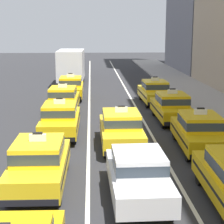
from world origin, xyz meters
TOP-DOWN VIEW (x-y plane):
  - lane_stripe_left_center at (-1.60, 20.00)m, footprint 0.14×80.00m
  - lane_stripe_center_right at (1.60, 20.00)m, footprint 0.14×80.00m
  - taxi_left_second at (-3.25, 9.38)m, footprint 1.87×4.58m
  - taxi_left_third at (-3.02, 15.84)m, footprint 1.86×4.58m
  - taxi_left_fourth at (-3.24, 21.17)m, footprint 1.97×4.62m
  - taxi_left_fifth at (-3.00, 26.34)m, footprint 1.83×4.56m
  - box_truck_left_sixth at (-3.28, 34.00)m, footprint 2.42×7.01m
  - sedan_center_second at (0.01, 8.21)m, footprint 1.84×4.33m
  - taxi_center_third at (-0.11, 13.75)m, footprint 1.85×4.57m
  - taxi_right_third at (3.31, 13.10)m, footprint 1.99×4.63m
  - taxi_right_fourth at (3.19, 18.53)m, footprint 1.85×4.57m
  - taxi_right_fifth at (3.07, 23.97)m, footprint 1.92×4.60m

SIDE VIEW (x-z plane):
  - lane_stripe_left_center at x=-1.60m, z-range 0.00..0.01m
  - lane_stripe_center_right at x=1.60m, z-range 0.00..0.01m
  - sedan_center_second at x=0.01m, z-range 0.06..1.64m
  - taxi_left_second at x=-3.25m, z-range -0.10..1.86m
  - taxi_left_third at x=-3.02m, z-range -0.10..1.86m
  - taxi_left_fourth at x=-3.24m, z-range -0.10..1.86m
  - taxi_left_fifth at x=-3.00m, z-range -0.10..1.86m
  - taxi_center_third at x=-0.11m, z-range -0.10..1.86m
  - taxi_right_third at x=3.31m, z-range -0.10..1.86m
  - taxi_right_fourth at x=3.19m, z-range -0.10..1.86m
  - taxi_right_fifth at x=3.07m, z-range -0.10..1.86m
  - box_truck_left_sixth at x=-3.28m, z-range 0.14..3.41m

